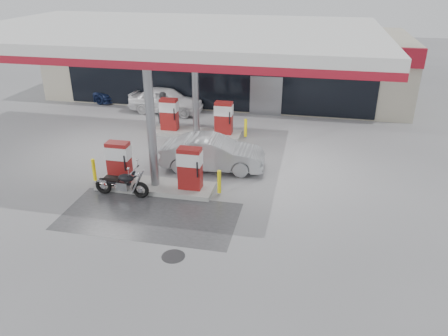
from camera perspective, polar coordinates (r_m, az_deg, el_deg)
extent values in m
plane|color=gray|center=(15.37, -11.46, -5.99)|extent=(90.00, 90.00, 0.00)
cube|color=#4C4C4F|center=(15.19, -9.71, -6.22)|extent=(6.00, 3.00, 0.00)
cylinder|color=#38383A|center=(13.17, -6.64, -11.39)|extent=(0.70, 0.70, 0.01)
cube|color=#B6AD98|center=(29.14, 0.53, 13.53)|extent=(22.00, 8.00, 4.00)
cube|color=black|center=(25.43, -1.30, 10.44)|extent=(18.00, 0.10, 2.60)
cube|color=maroon|center=(24.92, -1.39, 15.08)|extent=(22.00, 0.25, 1.00)
cube|color=navy|center=(24.27, 15.41, 13.96)|extent=(3.50, 0.12, 0.80)
cube|color=gray|center=(24.98, 5.49, 9.35)|extent=(1.80, 0.14, 2.20)
cube|color=silver|center=(18.08, -6.66, 16.93)|extent=(16.00, 10.00, 0.60)
cube|color=maroon|center=(13.56, -13.24, 13.03)|extent=(16.00, 0.12, 0.24)
cube|color=maroon|center=(22.81, -2.61, 18.25)|extent=(16.00, 0.12, 0.24)
cylinder|color=gray|center=(15.95, -9.51, 5.65)|extent=(0.32, 0.32, 5.00)
cylinder|color=gray|center=(21.41, -3.78, 10.89)|extent=(0.32, 0.32, 5.00)
cube|color=#9E9E99|center=(16.93, -8.92, -2.36)|extent=(4.50, 1.30, 0.18)
cube|color=maroon|center=(17.08, -13.53, 0.78)|extent=(0.85, 0.48, 1.60)
cube|color=maroon|center=(16.13, -4.46, -0.04)|extent=(0.85, 0.48, 1.60)
cube|color=silver|center=(16.92, -13.66, 2.01)|extent=(0.88, 0.52, 0.50)
cube|color=silver|center=(15.96, -4.51, 1.26)|extent=(0.88, 0.52, 0.50)
cylinder|color=#FFEA0E|center=(17.73, -16.62, -0.23)|extent=(0.14, 0.14, 0.90)
cylinder|color=#FFEA0E|center=(16.07, -0.64, -1.81)|extent=(0.14, 0.14, 0.90)
cube|color=#9E9E99|center=(22.15, -3.60, 4.61)|extent=(4.50, 1.30, 0.18)
cube|color=maroon|center=(22.26, -7.17, 6.99)|extent=(0.85, 0.48, 1.60)
cube|color=maroon|center=(21.54, -0.05, 6.57)|extent=(0.85, 0.48, 1.60)
cube|color=silver|center=(22.14, -7.22, 7.98)|extent=(0.88, 0.52, 0.50)
cube|color=silver|center=(21.42, -0.05, 7.59)|extent=(0.88, 0.52, 0.50)
cylinder|color=#FFEA0E|center=(22.77, -9.75, 6.07)|extent=(0.14, 0.14, 0.90)
cylinder|color=#FFEA0E|center=(21.50, 2.84, 5.26)|extent=(0.14, 0.14, 0.90)
torus|color=black|center=(16.26, -10.83, -2.82)|extent=(0.64, 0.16, 0.64)
torus|color=black|center=(16.86, -15.46, -2.25)|extent=(0.64, 0.16, 0.64)
cube|color=gray|center=(16.49, -13.08, -2.29)|extent=(0.43, 0.26, 0.32)
cube|color=black|center=(16.51, -13.62, -1.90)|extent=(0.96, 0.12, 0.09)
ellipsoid|color=black|center=(16.28, -12.69, -1.28)|extent=(0.60, 0.35, 0.30)
cube|color=black|center=(16.53, -14.35, -1.29)|extent=(0.59, 0.26, 0.11)
cylinder|color=silver|center=(16.01, -11.75, -0.36)|extent=(0.05, 0.81, 0.04)
sphere|color=silver|center=(16.02, -11.29, -0.82)|extent=(0.19, 0.19, 0.19)
cylinder|color=silver|center=(16.88, -14.48, -2.19)|extent=(0.96, 0.10, 0.09)
imported|color=white|center=(25.63, -7.59, 8.79)|extent=(4.42, 2.04, 1.47)
imported|color=#56575B|center=(23.38, -7.82, 7.66)|extent=(0.79, 0.96, 1.83)
imported|color=#A7ABAF|center=(18.10, -1.47, 1.95)|extent=(4.38, 1.80, 1.41)
imported|color=#17244C|center=(29.39, -16.89, 9.80)|extent=(4.56, 2.91, 1.23)
imported|color=black|center=(26.99, 9.19, 9.26)|extent=(4.62, 2.47, 1.23)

